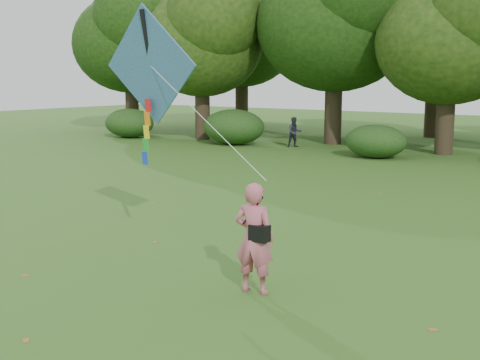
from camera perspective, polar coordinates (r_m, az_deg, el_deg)
The scene contains 7 objects.
ground at distance 9.87m, azimuth -5.24°, elevation -10.43°, with size 100.00×100.00×0.00m, color #265114.
man_kite_flyer at distance 9.50m, azimuth 1.36°, elevation -5.54°, with size 0.65×0.43×1.78m, color #C25B6F.
bystander_left at distance 29.75m, azimuth 5.19°, elevation 4.54°, with size 0.72×0.56×1.47m, color #272734.
crossbody_bag at distance 9.39m, azimuth 1.85°, elevation -4.99°, with size 0.43×0.20×0.71m.
flying_kite at distance 11.79m, azimuth -8.52°, elevation 10.46°, with size 4.43×1.28×3.07m.
shrub_band at distance 25.65m, azimuth 19.96°, elevation 3.45°, with size 39.15×3.22×1.88m.
fallen_leaves at distance 13.52m, azimuth 0.14°, elevation -4.79°, with size 9.07×13.76×0.01m.
Camera 1 is at (6.07, -7.00, 3.39)m, focal length 45.00 mm.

